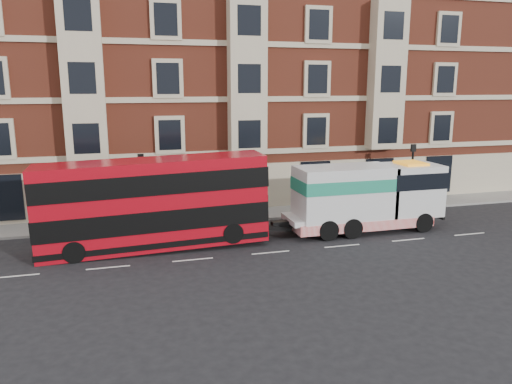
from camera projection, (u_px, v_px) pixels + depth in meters
ground at (271, 253)px, 25.54m from camera, size 120.00×120.00×0.00m
sidewalk at (237, 215)px, 32.59m from camera, size 90.00×3.00×0.15m
victorian_terrace at (219, 63)px, 37.68m from camera, size 45.00×12.00×20.40m
lamp_post_west at (142, 185)px, 29.24m from camera, size 0.35×0.15×4.35m
lamp_post_east at (412, 171)px, 33.97m from camera, size 0.35×0.15×4.35m
double_decker_bus at (153, 202)px, 25.73m from camera, size 11.62×2.67×4.71m
tow_truck at (364, 197)px, 28.99m from camera, size 9.31×2.75×3.88m
pedestrian at (67, 214)px, 29.50m from camera, size 0.69×0.59×1.59m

